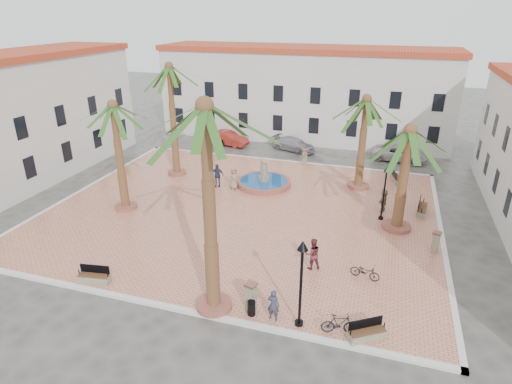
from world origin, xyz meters
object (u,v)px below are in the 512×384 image
(bench_e, at_px, (422,209))
(bench_ne, at_px, (396,179))
(fountain, at_px, (264,182))
(car_black, at_px, (211,138))
(bollard_n, at_px, (305,157))
(cyclist_b, at_px, (313,254))
(lamppost_e, at_px, (385,184))
(bollard_e, at_px, (436,242))
(bicycle_b, at_px, (339,324))
(car_red, at_px, (228,138))
(palm_ne, at_px, (366,111))
(pedestrian_fountain_b, at_px, (217,175))
(bicycle_a, at_px, (365,272))
(pedestrian_fountain_a, at_px, (234,178))
(pedestrian_east, at_px, (384,200))
(palm_nw, at_px, (170,78))
(palm_s, at_px, (206,131))
(bench_s, at_px, (94,277))
(car_white, at_px, (400,153))
(lamppost_s, at_px, (302,269))
(bollard_se, at_px, (251,296))
(litter_bin, at_px, (251,308))
(cyclist_a, at_px, (273,305))
(pedestrian_north, at_px, (208,149))
(bench_se, at_px, (367,334))
(palm_e, at_px, (408,145))
(car_silver, at_px, (294,144))

(bench_e, height_order, bench_ne, bench_e)
(fountain, height_order, car_black, fountain)
(bollard_n, height_order, cyclist_b, cyclist_b)
(lamppost_e, bearing_deg, bollard_e, -47.66)
(bicycle_b, height_order, car_red, car_red)
(bench_e, height_order, bicycle_b, bench_e)
(palm_ne, xyz_separation_m, pedestrian_fountain_b, (-10.58, -3.15, -5.13))
(bench_e, height_order, cyclist_b, cyclist_b)
(bicycle_a, xyz_separation_m, cyclist_b, (-2.79, 0.10, 0.49))
(pedestrian_fountain_a, height_order, pedestrian_east, pedestrian_fountain_a)
(palm_nw, distance_m, palm_s, 18.20)
(bench_s, bearing_deg, car_white, 50.48)
(lamppost_s, relative_size, cyclist_b, 2.38)
(lamppost_s, distance_m, bollard_n, 21.29)
(bollard_se, xyz_separation_m, bicycle_a, (4.86, 4.10, -0.32))
(palm_nw, relative_size, bench_s, 5.34)
(litter_bin, relative_size, pedestrian_fountain_a, 0.41)
(bench_s, bearing_deg, bollard_e, 17.42)
(bench_s, relative_size, bollard_n, 1.20)
(palm_ne, xyz_separation_m, car_black, (-15.81, 7.86, -5.56))
(bench_s, distance_m, bench_ne, 23.96)
(pedestrian_fountain_a, distance_m, car_white, 16.62)
(cyclist_a, bearing_deg, pedestrian_fountain_a, -58.21)
(bicycle_b, bearing_deg, bench_e, -30.57)
(pedestrian_fountain_a, bearing_deg, palm_nw, 120.31)
(bollard_se, bearing_deg, palm_nw, 127.60)
(palm_nw, xyz_separation_m, pedestrian_north, (0.89, 4.47, -7.03))
(pedestrian_east, height_order, car_white, pedestrian_east)
(cyclist_a, bearing_deg, palm_ne, -92.49)
(car_white, bearing_deg, pedestrian_east, -177.83)
(lamppost_s, distance_m, bicycle_a, 5.71)
(cyclist_a, height_order, cyclist_b, cyclist_b)
(bollard_se, relative_size, bicycle_b, 0.88)
(palm_s, bearing_deg, pedestrian_fountain_a, 106.42)
(fountain, relative_size, bollard_n, 2.98)
(lamppost_e, bearing_deg, lamppost_s, -104.24)
(palm_ne, xyz_separation_m, bench_se, (1.89, -16.93, -5.80))
(bench_se, bearing_deg, bicycle_b, 147.27)
(palm_e, bearing_deg, bench_ne, 91.13)
(bench_e, xyz_separation_m, bollard_se, (-7.97, -13.14, 0.44))
(lamppost_s, height_order, bicycle_a, lamppost_s)
(bollard_n, bearing_deg, car_red, 155.61)
(pedestrian_north, bearing_deg, palm_ne, -83.12)
(bench_ne, relative_size, car_white, 0.37)
(cyclist_a, height_order, pedestrian_fountain_b, pedestrian_fountain_b)
(bicycle_a, bearing_deg, fountain, 52.22)
(palm_ne, xyz_separation_m, car_white, (3.01, 8.10, -5.50))
(bench_se, bearing_deg, palm_e, 50.82)
(pedestrian_fountain_a, bearing_deg, palm_e, -57.67)
(car_red, relative_size, car_silver, 1.00)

